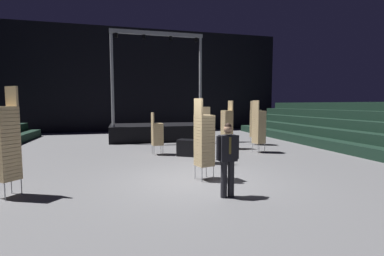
{
  "coord_description": "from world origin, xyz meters",
  "views": [
    {
      "loc": [
        -2.0,
        -7.44,
        2.15
      ],
      "look_at": [
        0.14,
        0.94,
        1.4
      ],
      "focal_mm": 25.98,
      "sensor_mm": 36.0,
      "label": 1
    }
  ],
  "objects_px": {
    "stage_riser": "(156,130)",
    "chair_stack_rear_right": "(203,135)",
    "chair_stack_mid_left": "(204,139)",
    "chair_stack_mid_right": "(157,133)",
    "chair_stack_front_left": "(6,142)",
    "chair_stack_mid_centre": "(227,125)",
    "chair_stack_front_right": "(259,127)",
    "equipment_road_case": "(189,148)",
    "man_with_tie": "(228,156)",
    "chair_stack_rear_left": "(255,123)"
  },
  "relations": [
    {
      "from": "stage_riser",
      "to": "chair_stack_rear_right",
      "type": "distance_m",
      "value": 7.17
    },
    {
      "from": "chair_stack_mid_left",
      "to": "chair_stack_mid_right",
      "type": "height_order",
      "value": "chair_stack_mid_left"
    },
    {
      "from": "man_with_tie",
      "to": "equipment_road_case",
      "type": "height_order",
      "value": "man_with_tie"
    },
    {
      "from": "chair_stack_mid_centre",
      "to": "chair_stack_rear_right",
      "type": "distance_m",
      "value": 3.49
    },
    {
      "from": "man_with_tie",
      "to": "chair_stack_rear_right",
      "type": "height_order",
      "value": "chair_stack_rear_right"
    },
    {
      "from": "man_with_tie",
      "to": "chair_stack_front_right",
      "type": "xyz_separation_m",
      "value": [
        3.56,
        5.27,
        0.18
      ]
    },
    {
      "from": "man_with_tie",
      "to": "chair_stack_front_right",
      "type": "relative_size",
      "value": 0.75
    },
    {
      "from": "chair_stack_front_left",
      "to": "chair_stack_mid_centre",
      "type": "distance_m",
      "value": 9.14
    },
    {
      "from": "chair_stack_mid_centre",
      "to": "stage_riser",
      "type": "bearing_deg",
      "value": 24.83
    },
    {
      "from": "chair_stack_mid_centre",
      "to": "equipment_road_case",
      "type": "distance_m",
      "value": 2.7
    },
    {
      "from": "stage_riser",
      "to": "chair_stack_front_right",
      "type": "distance_m",
      "value": 6.8
    },
    {
      "from": "chair_stack_front_right",
      "to": "chair_stack_mid_left",
      "type": "xyz_separation_m",
      "value": [
        -3.65,
        -3.7,
        0.0
      ]
    },
    {
      "from": "chair_stack_front_right",
      "to": "chair_stack_mid_centre",
      "type": "height_order",
      "value": "same"
    },
    {
      "from": "chair_stack_mid_right",
      "to": "chair_stack_mid_centre",
      "type": "xyz_separation_m",
      "value": [
        3.44,
        0.71,
        0.25
      ]
    },
    {
      "from": "chair_stack_front_left",
      "to": "chair_stack_front_right",
      "type": "distance_m",
      "value": 9.37
    },
    {
      "from": "stage_riser",
      "to": "chair_stack_front_left",
      "type": "bearing_deg",
      "value": -115.6
    },
    {
      "from": "chair_stack_mid_right",
      "to": "stage_riser",
      "type": "bearing_deg",
      "value": 168.19
    },
    {
      "from": "chair_stack_rear_left",
      "to": "equipment_road_case",
      "type": "height_order",
      "value": "chair_stack_rear_left"
    },
    {
      "from": "chair_stack_mid_left",
      "to": "chair_stack_rear_left",
      "type": "distance_m",
      "value": 7.45
    },
    {
      "from": "chair_stack_mid_right",
      "to": "chair_stack_front_left",
      "type": "bearing_deg",
      "value": -47.01
    },
    {
      "from": "chair_stack_rear_right",
      "to": "chair_stack_mid_left",
      "type": "bearing_deg",
      "value": -99.98
    },
    {
      "from": "stage_riser",
      "to": "equipment_road_case",
      "type": "distance_m",
      "value": 5.64
    },
    {
      "from": "chair_stack_mid_right",
      "to": "equipment_road_case",
      "type": "relative_size",
      "value": 1.99
    },
    {
      "from": "chair_stack_front_right",
      "to": "chair_stack_rear_left",
      "type": "relative_size",
      "value": 1.0
    },
    {
      "from": "chair_stack_mid_centre",
      "to": "chair_stack_rear_left",
      "type": "bearing_deg",
      "value": -74.64
    },
    {
      "from": "man_with_tie",
      "to": "equipment_road_case",
      "type": "relative_size",
      "value": 1.91
    },
    {
      "from": "stage_riser",
      "to": "chair_stack_mid_right",
      "type": "xyz_separation_m",
      "value": [
        -0.54,
        -4.98,
        0.32
      ]
    },
    {
      "from": "chair_stack_mid_left",
      "to": "chair_stack_mid_centre",
      "type": "bearing_deg",
      "value": 136.59
    },
    {
      "from": "chair_stack_front_right",
      "to": "equipment_road_case",
      "type": "distance_m",
      "value": 3.31
    },
    {
      "from": "chair_stack_mid_left",
      "to": "chair_stack_rear_left",
      "type": "xyz_separation_m",
      "value": [
        4.6,
        5.87,
        0.0
      ]
    },
    {
      "from": "chair_stack_front_left",
      "to": "chair_stack_mid_left",
      "type": "relative_size",
      "value": 1.11
    },
    {
      "from": "chair_stack_front_left",
      "to": "equipment_road_case",
      "type": "xyz_separation_m",
      "value": [
        5.26,
        3.94,
        -0.94
      ]
    },
    {
      "from": "chair_stack_rear_right",
      "to": "equipment_road_case",
      "type": "distance_m",
      "value": 1.67
    },
    {
      "from": "stage_riser",
      "to": "man_with_tie",
      "type": "distance_m",
      "value": 10.82
    },
    {
      "from": "chair_stack_mid_right",
      "to": "chair_stack_mid_centre",
      "type": "height_order",
      "value": "chair_stack_mid_centre"
    },
    {
      "from": "chair_stack_front_right",
      "to": "chair_stack_rear_right",
      "type": "bearing_deg",
      "value": -74.75
    },
    {
      "from": "man_with_tie",
      "to": "chair_stack_front_left",
      "type": "xyz_separation_m",
      "value": [
        -4.91,
        1.27,
        0.31
      ]
    },
    {
      "from": "chair_stack_mid_left",
      "to": "chair_stack_rear_right",
      "type": "distance_m",
      "value": 2.22
    },
    {
      "from": "chair_stack_front_left",
      "to": "chair_stack_mid_right",
      "type": "relative_size",
      "value": 1.43
    },
    {
      "from": "chair_stack_mid_left",
      "to": "chair_stack_rear_left",
      "type": "bearing_deg",
      "value": 126.51
    },
    {
      "from": "man_with_tie",
      "to": "chair_stack_front_left",
      "type": "distance_m",
      "value": 5.08
    },
    {
      "from": "chair_stack_mid_left",
      "to": "chair_stack_mid_right",
      "type": "xyz_separation_m",
      "value": [
        -0.79,
        4.26,
        -0.25
      ]
    },
    {
      "from": "equipment_road_case",
      "to": "man_with_tie",
      "type": "bearing_deg",
      "value": -93.81
    },
    {
      "from": "chair_stack_mid_centre",
      "to": "equipment_road_case",
      "type": "bearing_deg",
      "value": 111.75
    },
    {
      "from": "stage_riser",
      "to": "chair_stack_rear_right",
      "type": "relative_size",
      "value": 2.95
    },
    {
      "from": "chair_stack_front_left",
      "to": "chair_stack_rear_left",
      "type": "height_order",
      "value": "chair_stack_front_left"
    },
    {
      "from": "chair_stack_rear_left",
      "to": "chair_stack_front_left",
      "type": "bearing_deg",
      "value": -90.64
    },
    {
      "from": "chair_stack_front_left",
      "to": "man_with_tie",
      "type": "bearing_deg",
      "value": -154.94
    },
    {
      "from": "man_with_tie",
      "to": "chair_stack_mid_left",
      "type": "distance_m",
      "value": 1.58
    },
    {
      "from": "chair_stack_mid_centre",
      "to": "chair_stack_mid_left",
      "type": "bearing_deg",
      "value": 142.69
    }
  ]
}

